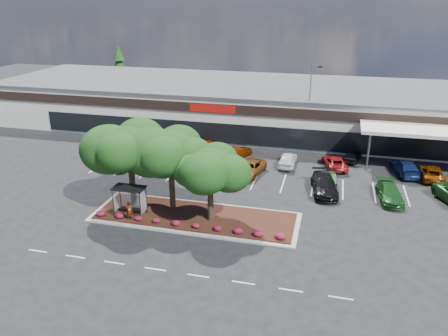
# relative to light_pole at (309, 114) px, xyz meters

# --- Properties ---
(ground) EXTENTS (160.00, 160.00, 0.00)m
(ground) POSITION_rel_light_pole_xyz_m (-6.05, -24.65, -4.72)
(ground) COLOR black
(ground) RESTS_ON ground
(retail_store) EXTENTS (80.40, 25.20, 6.25)m
(retail_store) POSITION_rel_light_pole_xyz_m (-5.99, 9.26, -1.57)
(retail_store) COLOR silver
(retail_store) RESTS_ON ground
(landscape_island) EXTENTS (18.00, 6.00, 0.26)m
(landscape_island) POSITION_rel_light_pole_xyz_m (-8.05, -20.65, -4.60)
(landscape_island) COLOR #A3A49E
(landscape_island) RESTS_ON ground
(lane_markings) EXTENTS (33.12, 20.06, 0.01)m
(lane_markings) POSITION_rel_light_pole_xyz_m (-6.19, -14.23, -4.72)
(lane_markings) COLOR silver
(lane_markings) RESTS_ON ground
(shrub_row) EXTENTS (17.00, 0.80, 0.50)m
(shrub_row) POSITION_rel_light_pole_xyz_m (-8.05, -22.75, -4.21)
(shrub_row) COLOR maroon
(shrub_row) RESTS_ON landscape_island
(bus_shelter) EXTENTS (2.75, 1.55, 2.59)m
(bus_shelter) POSITION_rel_light_pole_xyz_m (-13.55, -21.70, -2.42)
(bus_shelter) COLOR black
(bus_shelter) RESTS_ON landscape_island
(island_tree_west) EXTENTS (7.20, 7.20, 7.89)m
(island_tree_west) POSITION_rel_light_pole_xyz_m (-14.05, -20.15, -0.52)
(island_tree_west) COLOR #153410
(island_tree_west) RESTS_ON landscape_island
(island_tree_mid) EXTENTS (6.60, 6.60, 7.32)m
(island_tree_mid) POSITION_rel_light_pole_xyz_m (-10.55, -19.45, -0.80)
(island_tree_mid) COLOR #153410
(island_tree_mid) RESTS_ON landscape_island
(island_tree_east) EXTENTS (5.80, 5.80, 6.50)m
(island_tree_east) POSITION_rel_light_pole_xyz_m (-6.55, -20.95, -1.21)
(island_tree_east) COLOR #153410
(island_tree_east) RESTS_ON landscape_island
(conifer_north_west) EXTENTS (4.40, 4.40, 10.00)m
(conifer_north_west) POSITION_rel_light_pole_xyz_m (-36.05, 21.35, 0.28)
(conifer_north_west) COLOR #153410
(conifer_north_west) RESTS_ON ground
(person_waiting) EXTENTS (0.70, 0.59, 1.62)m
(person_waiting) POSITION_rel_light_pole_xyz_m (-13.26, -22.68, -3.65)
(person_waiting) COLOR #594C47
(person_waiting) RESTS_ON landscape_island
(light_pole) EXTENTS (1.42, 0.73, 10.60)m
(light_pole) POSITION_rel_light_pole_xyz_m (0.00, 0.00, 0.00)
(light_pole) COLOR #A3A49E
(light_pole) RESTS_ON ground
(car_0) EXTENTS (3.76, 5.31, 1.43)m
(car_0) POSITION_rel_light_pole_xyz_m (-20.11, -10.79, -4.01)
(car_0) COLOR #663E0A
(car_0) RESTS_ON ground
(car_1) EXTENTS (2.70, 4.80, 1.50)m
(car_1) POSITION_rel_light_pole_xyz_m (-14.75, -9.13, -3.97)
(car_1) COLOR #100F55
(car_1) RESTS_ON ground
(car_2) EXTENTS (3.45, 5.47, 1.48)m
(car_2) POSITION_rel_light_pole_xyz_m (-10.99, -10.74, -3.98)
(car_2) COLOR navy
(car_2) RESTS_ON ground
(car_3) EXTENTS (2.96, 5.75, 1.55)m
(car_3) POSITION_rel_light_pole_xyz_m (-10.50, -9.46, -3.95)
(car_3) COLOR black
(car_3) RESTS_ON ground
(car_4) EXTENTS (3.32, 5.54, 1.44)m
(car_4) POSITION_rel_light_pole_xyz_m (-5.41, -9.64, -4.00)
(car_4) COLOR brown
(car_4) RESTS_ON ground
(car_5) EXTENTS (3.16, 5.98, 1.65)m
(car_5) POSITION_rel_light_pole_xyz_m (2.61, -12.46, -3.90)
(car_5) COLOR black
(car_5) RESTS_ON ground
(car_6) EXTENTS (1.67, 4.14, 1.34)m
(car_6) POSITION_rel_light_pole_xyz_m (2.91, -10.91, -4.05)
(car_6) COLOR #1D4E22
(car_6) RESTS_ON ground
(car_7) EXTENTS (2.53, 5.15, 1.44)m
(car_7) POSITION_rel_light_pole_xyz_m (8.67, -12.67, -4.00)
(car_7) COLOR #1C521E
(car_7) RESTS_ON ground
(car_9) EXTENTS (2.99, 4.66, 1.48)m
(car_9) POSITION_rel_light_pole_xyz_m (-20.38, -4.30, -3.98)
(car_9) COLOR #5C5C64
(car_9) RESTS_ON ground
(car_10) EXTENTS (2.20, 4.93, 1.65)m
(car_10) POSITION_rel_light_pole_xyz_m (-11.01, -6.90, -3.90)
(car_10) COLOR brown
(car_10) RESTS_ON ground
(car_11) EXTENTS (2.47, 4.84, 1.52)m
(car_11) POSITION_rel_light_pole_xyz_m (-13.21, -3.56, -3.96)
(car_11) COLOR #7B1801
(car_11) RESTS_ON ground
(car_12) EXTENTS (3.35, 5.01, 1.35)m
(car_12) POSITION_rel_light_pole_xyz_m (-7.83, -4.74, -4.05)
(car_12) COLOR #6D2604
(car_12) RESTS_ON ground
(car_13) EXTENTS (1.90, 4.55, 1.54)m
(car_13) POSITION_rel_light_pole_xyz_m (-1.73, -6.01, -3.95)
(car_13) COLOR white
(car_13) RESTS_ON ground
(car_14) EXTENTS (3.25, 5.20, 1.34)m
(car_14) POSITION_rel_light_pole_xyz_m (3.46, -5.36, -4.05)
(car_14) COLOR maroon
(car_14) RESTS_ON ground
(car_15) EXTENTS (2.46, 4.18, 1.33)m
(car_15) POSITION_rel_light_pole_xyz_m (5.46, -2.62, -4.05)
(car_15) COLOR black
(car_15) RESTS_ON ground
(car_16) EXTENTS (2.96, 5.49, 1.51)m
(car_16) POSITION_rel_light_pole_xyz_m (10.91, -5.31, -3.97)
(car_16) COLOR navy
(car_16) RESTS_ON ground
(car_17) EXTENTS (2.26, 4.84, 1.34)m
(car_17) POSITION_rel_light_pole_xyz_m (13.42, -6.05, -4.05)
(car_17) COLOR #7E3605
(car_17) RESTS_ON ground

